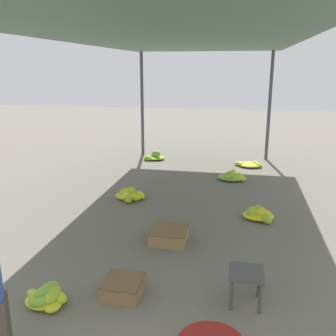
{
  "coord_description": "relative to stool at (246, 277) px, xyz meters",
  "views": [
    {
      "loc": [
        0.97,
        -1.2,
        2.28
      ],
      "look_at": [
        0.0,
        3.69,
        0.93
      ],
      "focal_mm": 40.0,
      "sensor_mm": 36.0,
      "label": 1
    }
  ],
  "objects": [
    {
      "name": "banana_pile_left_1",
      "position": [
        -2.27,
        5.65,
        -0.22
      ],
      "size": [
        0.55,
        0.5,
        0.24
      ],
      "color": "#7BB636",
      "rests_on": "ground"
    },
    {
      "name": "banana_pile_right_3",
      "position": [
        0.12,
        5.43,
        -0.24
      ],
      "size": [
        0.68,
        0.49,
        0.15
      ],
      "color": "#95C031",
      "rests_on": "ground"
    },
    {
      "name": "banana_pile_right_1",
      "position": [
        0.22,
        2.23,
        -0.21
      ],
      "size": [
        0.48,
        0.55,
        0.2
      ],
      "color": "#9AC231",
      "rests_on": "ground"
    },
    {
      "name": "canopy_post_back_left",
      "position": [
        -2.71,
        6.25,
        1.04
      ],
      "size": [
        0.08,
        0.08,
        2.66
      ],
      "primitive_type": "cylinder",
      "color": "#4C4C51",
      "rests_on": "ground"
    },
    {
      "name": "canopy_post_back_right",
      "position": [
        0.54,
        6.25,
        1.04
      ],
      "size": [
        0.08,
        0.08,
        2.66
      ],
      "primitive_type": "cylinder",
      "color": "#4C4C51",
      "rests_on": "ground"
    },
    {
      "name": "banana_pile_right_2",
      "position": [
        -0.25,
        4.28,
        -0.23
      ],
      "size": [
        0.6,
        0.58,
        0.18
      ],
      "color": "#B8CE2B",
      "rests_on": "ground"
    },
    {
      "name": "canopy_tarp",
      "position": [
        -1.09,
        2.2,
        2.39
      ],
      "size": [
        3.65,
        8.5,
        0.04
      ],
      "primitive_type": "cube",
      "color": "#567A60",
      "rests_on": "canopy_post_front_left"
    },
    {
      "name": "stool",
      "position": [
        0.0,
        0.0,
        0.0
      ],
      "size": [
        0.34,
        0.34,
        0.36
      ],
      "color": "#4C4C4C",
      "rests_on": "ground"
    },
    {
      "name": "crate_mid",
      "position": [
        -1.23,
        -0.11,
        -0.2
      ],
      "size": [
        0.39,
        0.39,
        0.18
      ],
      "color": "olive",
      "rests_on": "ground"
    },
    {
      "name": "banana_pile_left_0",
      "position": [
        -1.91,
        -0.41,
        -0.2
      ],
      "size": [
        0.46,
        0.39,
        0.22
      ],
      "color": "#89BB34",
      "rests_on": "ground"
    },
    {
      "name": "banana_pile_left_2",
      "position": [
        -2.01,
        2.69,
        -0.22
      ],
      "size": [
        0.58,
        0.62,
        0.16
      ],
      "color": "yellow",
      "rests_on": "ground"
    },
    {
      "name": "crate_near",
      "position": [
        -1.0,
        1.2,
        -0.2
      ],
      "size": [
        0.49,
        0.49,
        0.19
      ],
      "color": "#9E7A4C",
      "rests_on": "ground"
    }
  ]
}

